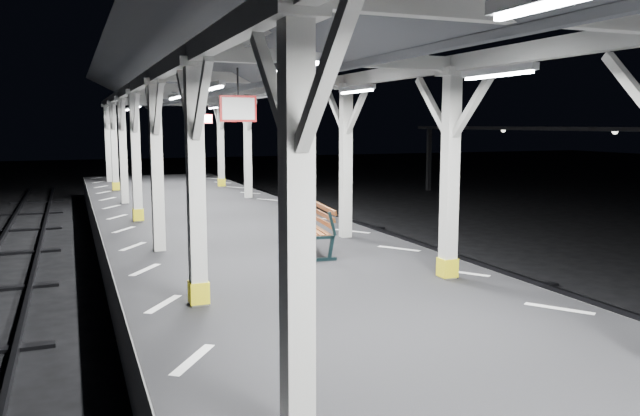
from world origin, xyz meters
TOP-DOWN VIEW (x-y plane):
  - ground at (0.00, 0.00)m, footprint 120.00×120.00m
  - platform at (0.00, 0.00)m, footprint 6.00×50.00m
  - hazard_stripes_left at (-2.45, 0.00)m, footprint 1.00×48.00m
  - hazard_stripes_right at (2.45, 0.00)m, footprint 1.00×48.00m
  - canopy at (0.00, -0.02)m, footprint 5.40×49.00m
  - bench_mid at (0.76, 4.71)m, footprint 0.83×1.74m

SIDE VIEW (x-z plane):
  - ground at x=0.00m, z-range 0.00..0.00m
  - platform at x=0.00m, z-range 0.00..1.00m
  - hazard_stripes_left at x=-2.45m, z-range 1.00..1.01m
  - hazard_stripes_right at x=2.45m, z-range 1.00..1.01m
  - bench_mid at x=0.76m, z-range 1.03..1.94m
  - canopy at x=0.00m, z-range 2.23..6.88m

